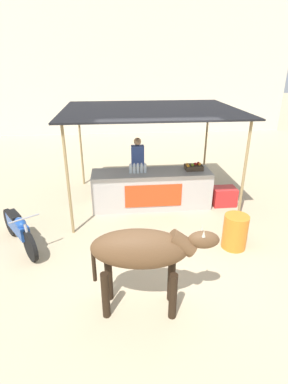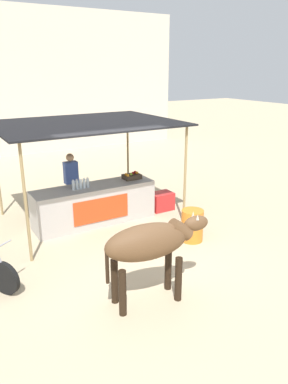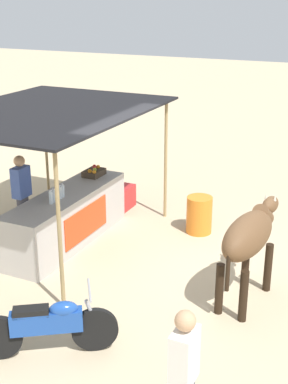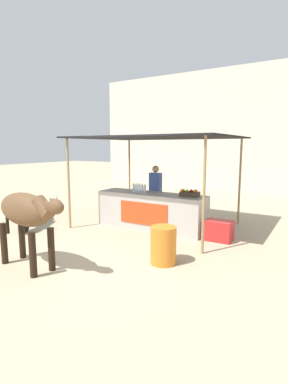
{
  "view_description": "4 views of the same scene",
  "coord_description": "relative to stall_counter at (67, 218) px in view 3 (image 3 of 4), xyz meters",
  "views": [
    {
      "loc": [
        -0.89,
        -4.82,
        3.53
      ],
      "look_at": [
        -0.29,
        1.18,
        0.86
      ],
      "focal_mm": 28.0,
      "sensor_mm": 36.0,
      "label": 1
    },
    {
      "loc": [
        -3.38,
        -5.84,
        3.7
      ],
      "look_at": [
        0.47,
        0.6,
        1.18
      ],
      "focal_mm": 35.0,
      "sensor_mm": 36.0,
      "label": 2
    },
    {
      "loc": [
        -7.53,
        -2.9,
        4.31
      ],
      "look_at": [
        0.47,
        0.87,
        1.04
      ],
      "focal_mm": 50.0,
      "sensor_mm": 36.0,
      "label": 3
    },
    {
      "loc": [
        3.97,
        -4.65,
        2.19
      ],
      "look_at": [
        0.15,
        1.58,
        1.09
      ],
      "focal_mm": 28.0,
      "sensor_mm": 36.0,
      "label": 4
    }
  ],
  "objects": [
    {
      "name": "water_barrel",
      "position": [
        1.45,
        -2.04,
        -0.12
      ],
      "size": [
        0.49,
        0.49,
        0.72
      ],
      "primitive_type": "cylinder",
      "color": "orange",
      "rests_on": "ground"
    },
    {
      "name": "fruit_crate",
      "position": [
        1.08,
        0.05,
        0.55
      ],
      "size": [
        0.44,
        0.32,
        0.18
      ],
      "color": "#3F3326",
      "rests_on": "stall_counter"
    },
    {
      "name": "water_bottle_row",
      "position": [
        -0.35,
        -0.05,
        0.59
      ],
      "size": [
        0.43,
        0.07,
        0.25
      ],
      "color": "silver",
      "rests_on": "stall_counter"
    },
    {
      "name": "cooler_box",
      "position": [
        1.91,
        -0.1,
        -0.24
      ],
      "size": [
        0.6,
        0.44,
        0.48
      ],
      "primitive_type": "cube",
      "color": "red",
      "rests_on": "ground"
    },
    {
      "name": "vendor_behind_counter",
      "position": [
        -0.29,
        0.75,
        0.37
      ],
      "size": [
        0.34,
        0.22,
        1.65
      ],
      "color": "#383842",
      "rests_on": "ground"
    },
    {
      "name": "ground_plane",
      "position": [
        0.0,
        -2.2,
        -0.48
      ],
      "size": [
        60.0,
        60.0,
        0.0
      ],
      "primitive_type": "plane",
      "color": "tan"
    },
    {
      "name": "cow",
      "position": [
        -0.54,
        -3.49,
        0.55
      ],
      "size": [
        1.85,
        0.69,
        1.44
      ],
      "color": "brown",
      "rests_on": "ground"
    },
    {
      "name": "stall_counter",
      "position": [
        0.0,
        0.0,
        0.0
      ],
      "size": [
        3.0,
        0.82,
        0.96
      ],
      "color": "#B2ADA8",
      "rests_on": "ground"
    },
    {
      "name": "motorcycle_parked",
      "position": [
        -2.89,
        -1.59,
        -0.05
      ],
      "size": [
        1.08,
        1.54,
        0.9
      ],
      "color": "black",
      "rests_on": "ground"
    },
    {
      "name": "stall_awning",
      "position": [
        0.0,
        0.3,
        1.88
      ],
      "size": [
        4.2,
        3.2,
        2.46
      ],
      "color": "black",
      "rests_on": "ground"
    },
    {
      "name": "passerby_on_street",
      "position": [
        -3.65,
        -3.68,
        0.37
      ],
      "size": [
        0.34,
        0.22,
        1.65
      ],
      "color": "#383842",
      "rests_on": "ground"
    }
  ]
}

